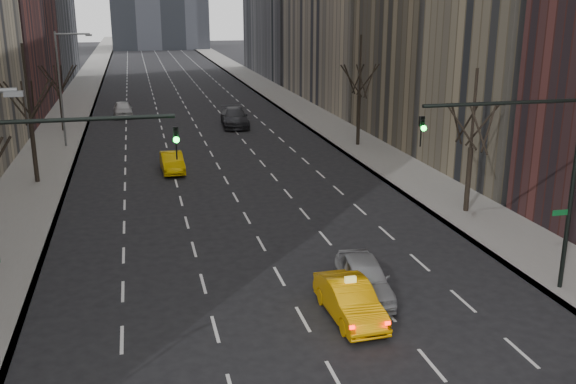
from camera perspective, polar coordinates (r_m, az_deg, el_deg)
sidewalk_left at (r=79.75m, az=-18.32°, el=7.55°), size 4.50×320.00×0.15m
sidewalk_right at (r=81.42m, az=-0.73°, el=8.53°), size 4.50×320.00×0.15m
tree_lw_c at (r=43.76m, az=-21.90°, el=5.79°), size 3.36×3.50×8.74m
tree_lw_d at (r=61.50m, az=-19.61°, el=8.32°), size 3.36×3.50×7.36m
tree_rw_b at (r=36.11m, az=15.94°, el=3.80°), size 3.36×3.50×7.82m
tree_rw_c at (r=52.23m, az=6.35°, el=8.40°), size 3.36×3.50×8.74m
traffic_mast_left at (r=21.75m, az=-22.45°, el=-0.10°), size 6.69×0.39×8.00m
traffic_mast_right at (r=25.96m, az=21.27°, el=2.55°), size 6.69×0.39×8.00m
streetlight_far at (r=54.23m, az=-19.29°, el=9.58°), size 2.83×0.22×9.00m
taxi_sedan at (r=24.05m, az=5.51°, el=-9.54°), size 1.68×4.38×1.42m
silver_sedan_ahead at (r=25.82m, az=6.75°, el=-7.54°), size 2.40×4.75×1.55m
far_taxi at (r=45.05m, az=-10.26°, el=2.62°), size 1.61×4.21×1.37m
far_suv_grey at (r=61.28m, az=-4.77°, el=6.62°), size 2.80×6.12×1.74m
far_car_white at (r=68.68m, az=-14.47°, el=7.14°), size 2.00×4.64×1.56m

